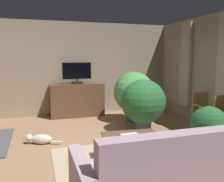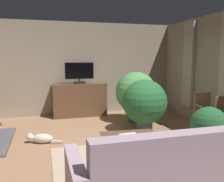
{
  "view_description": "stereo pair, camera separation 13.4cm",
  "coord_description": "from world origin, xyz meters",
  "px_view_note": "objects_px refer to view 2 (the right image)",
  "views": [
    {
      "loc": [
        -1.32,
        -4.14,
        1.74
      ],
      "look_at": [
        0.06,
        0.24,
        1.09
      ],
      "focal_mm": 38.64,
      "sensor_mm": 36.0,
      "label": 1
    },
    {
      "loc": [
        -1.2,
        -4.18,
        1.74
      ],
      "look_at": [
        0.06,
        0.24,
        1.09
      ],
      "focal_mm": 38.64,
      "sensor_mm": 36.0,
      "label": 2
    }
  ],
  "objects_px": {
    "potted_plant_tall_palm_by_window": "(145,103)",
    "tv_cabinet": "(80,101)",
    "television": "(79,72)",
    "folded_newspaper": "(129,135)",
    "sofa_floral": "(160,180)",
    "tv_remote": "(120,137)",
    "coffee_table": "(130,138)",
    "potted_plant_on_hearth_side": "(136,93)",
    "potted_plant_leafy_by_curtain": "(209,128)",
    "cat": "(41,138)",
    "side_chair_tucked_against_wall": "(206,112)"
  },
  "relations": [
    {
      "from": "coffee_table",
      "to": "potted_plant_tall_palm_by_window",
      "type": "bearing_deg",
      "value": 58.38
    },
    {
      "from": "television",
      "to": "potted_plant_leafy_by_curtain",
      "type": "xyz_separation_m",
      "value": [
        1.66,
        -3.63,
        -0.75
      ]
    },
    {
      "from": "folded_newspaper",
      "to": "television",
      "type": "bearing_deg",
      "value": 91.81
    },
    {
      "from": "tv_cabinet",
      "to": "tv_remote",
      "type": "relative_size",
      "value": 9.15
    },
    {
      "from": "potted_plant_tall_palm_by_window",
      "to": "potted_plant_on_hearth_side",
      "type": "distance_m",
      "value": 0.95
    },
    {
      "from": "folded_newspaper",
      "to": "potted_plant_tall_palm_by_window",
      "type": "height_order",
      "value": "potted_plant_tall_palm_by_window"
    },
    {
      "from": "tv_cabinet",
      "to": "potted_plant_tall_palm_by_window",
      "type": "xyz_separation_m",
      "value": [
        1.23,
        -1.96,
        0.23
      ]
    },
    {
      "from": "coffee_table",
      "to": "potted_plant_on_hearth_side",
      "type": "height_order",
      "value": "potted_plant_on_hearth_side"
    },
    {
      "from": "coffee_table",
      "to": "cat",
      "type": "relative_size",
      "value": 1.39
    },
    {
      "from": "tv_remote",
      "to": "side_chair_tucked_against_wall",
      "type": "xyz_separation_m",
      "value": [
        2.33,
        0.96,
        0.04
      ]
    },
    {
      "from": "folded_newspaper",
      "to": "sofa_floral",
      "type": "height_order",
      "value": "sofa_floral"
    },
    {
      "from": "coffee_table",
      "to": "potted_plant_leafy_by_curtain",
      "type": "height_order",
      "value": "potted_plant_leafy_by_curtain"
    },
    {
      "from": "coffee_table",
      "to": "potted_plant_tall_palm_by_window",
      "type": "xyz_separation_m",
      "value": [
        0.89,
        1.44,
        0.29
      ]
    },
    {
      "from": "television",
      "to": "potted_plant_tall_palm_by_window",
      "type": "xyz_separation_m",
      "value": [
        1.23,
        -1.9,
        -0.61
      ]
    },
    {
      "from": "tv_cabinet",
      "to": "coffee_table",
      "type": "distance_m",
      "value": 3.42
    },
    {
      "from": "tv_remote",
      "to": "cat",
      "type": "bearing_deg",
      "value": 15.47
    },
    {
      "from": "potted_plant_on_hearth_side",
      "to": "cat",
      "type": "distance_m",
      "value": 2.79
    },
    {
      "from": "tv_cabinet",
      "to": "coffee_table",
      "type": "relative_size",
      "value": 1.58
    },
    {
      "from": "cat",
      "to": "sofa_floral",
      "type": "bearing_deg",
      "value": -62.0
    },
    {
      "from": "tv_cabinet",
      "to": "television",
      "type": "height_order",
      "value": "television"
    },
    {
      "from": "coffee_table",
      "to": "potted_plant_on_hearth_side",
      "type": "relative_size",
      "value": 0.72
    },
    {
      "from": "cat",
      "to": "tv_cabinet",
      "type": "bearing_deg",
      "value": 62.06
    },
    {
      "from": "television",
      "to": "potted_plant_tall_palm_by_window",
      "type": "bearing_deg",
      "value": -57.13
    },
    {
      "from": "tv_remote",
      "to": "potted_plant_tall_palm_by_window",
      "type": "relative_size",
      "value": 0.14
    },
    {
      "from": "tv_remote",
      "to": "sofa_floral",
      "type": "xyz_separation_m",
      "value": [
        0.11,
        -1.19,
        -0.14
      ]
    },
    {
      "from": "television",
      "to": "potted_plant_tall_palm_by_window",
      "type": "relative_size",
      "value": 0.67
    },
    {
      "from": "potted_plant_tall_palm_by_window",
      "to": "potted_plant_on_hearth_side",
      "type": "xyz_separation_m",
      "value": [
        0.15,
        0.93,
        0.08
      ]
    },
    {
      "from": "tv_remote",
      "to": "folded_newspaper",
      "type": "relative_size",
      "value": 0.57
    },
    {
      "from": "coffee_table",
      "to": "television",
      "type": "bearing_deg",
      "value": 95.82
    },
    {
      "from": "tv_cabinet",
      "to": "tv_remote",
      "type": "bearing_deg",
      "value": -87.49
    },
    {
      "from": "tv_remote",
      "to": "television",
      "type": "bearing_deg",
      "value": -24.46
    },
    {
      "from": "television",
      "to": "tv_remote",
      "type": "bearing_deg",
      "value": -87.45
    },
    {
      "from": "television",
      "to": "cat",
      "type": "xyz_separation_m",
      "value": [
        -1.11,
        -2.04,
        -1.2
      ]
    },
    {
      "from": "tv_cabinet",
      "to": "television",
      "type": "xyz_separation_m",
      "value": [
        0.0,
        -0.05,
        0.84
      ]
    },
    {
      "from": "potted_plant_on_hearth_side",
      "to": "potted_plant_leafy_by_curtain",
      "type": "height_order",
      "value": "potted_plant_on_hearth_side"
    },
    {
      "from": "coffee_table",
      "to": "sofa_floral",
      "type": "height_order",
      "value": "sofa_floral"
    },
    {
      "from": "tv_remote",
      "to": "folded_newspaper",
      "type": "height_order",
      "value": "tv_remote"
    },
    {
      "from": "sofa_floral",
      "to": "cat",
      "type": "height_order",
      "value": "sofa_floral"
    },
    {
      "from": "tv_remote",
      "to": "potted_plant_tall_palm_by_window",
      "type": "bearing_deg",
      "value": -62.43
    },
    {
      "from": "tv_cabinet",
      "to": "potted_plant_leafy_by_curtain",
      "type": "height_order",
      "value": "tv_cabinet"
    },
    {
      "from": "television",
      "to": "sofa_floral",
      "type": "relative_size",
      "value": 0.4
    },
    {
      "from": "coffee_table",
      "to": "potted_plant_leafy_by_curtain",
      "type": "xyz_separation_m",
      "value": [
        1.32,
        -0.28,
        0.15
      ]
    },
    {
      "from": "television",
      "to": "sofa_floral",
      "type": "height_order",
      "value": "television"
    },
    {
      "from": "cat",
      "to": "tv_remote",
      "type": "bearing_deg",
      "value": -47.51
    },
    {
      "from": "coffee_table",
      "to": "folded_newspaper",
      "type": "height_order",
      "value": "folded_newspaper"
    },
    {
      "from": "side_chair_tucked_against_wall",
      "to": "potted_plant_tall_palm_by_window",
      "type": "bearing_deg",
      "value": 156.06
    },
    {
      "from": "sofa_floral",
      "to": "cat",
      "type": "distance_m",
      "value": 2.92
    },
    {
      "from": "tv_cabinet",
      "to": "tv_remote",
      "type": "height_order",
      "value": "tv_cabinet"
    },
    {
      "from": "potted_plant_tall_palm_by_window",
      "to": "sofa_floral",
      "type": "bearing_deg",
      "value": -109.73
    },
    {
      "from": "potted_plant_tall_palm_by_window",
      "to": "tv_cabinet",
      "type": "bearing_deg",
      "value": 122.15
    }
  ]
}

